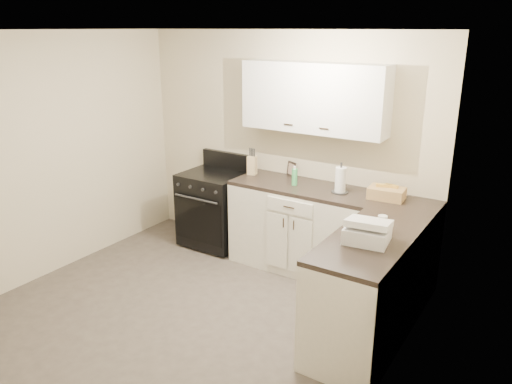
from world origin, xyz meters
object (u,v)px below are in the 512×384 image
Objects in this scene: paper_towel at (340,180)px; countertop_grill at (367,234)px; knife_block at (252,165)px; wicker_basket at (387,193)px; stove at (214,208)px.

paper_towel reaches higher than countertop_grill.
knife_block is 1.10m from paper_towel.
countertop_grill is at bearing -43.15° from knife_block.
knife_block reaches higher than countertop_grill.
paper_towel is 0.77× the size of wicker_basket.
paper_towel reaches higher than knife_block.
countertop_grill is (0.66, -1.00, -0.07)m from paper_towel.
wicker_basket is at bearing -11.95° from knife_block.
stove is at bearing 148.78° from countertop_grill.
wicker_basket is (0.46, 0.07, -0.07)m from paper_towel.
paper_towel is at bearing -171.73° from wicker_basket.
stove is 0.76m from knife_block.
stove is at bearing -179.15° from paper_towel.
wicker_basket is 1.02× the size of countertop_grill.
countertop_grill is (0.21, -1.07, 0.00)m from wicker_basket.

